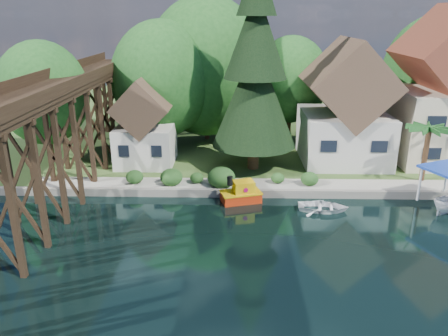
{
  "coord_description": "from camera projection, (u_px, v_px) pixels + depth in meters",
  "views": [
    {
      "loc": [
        -3.01,
        -23.22,
        13.39
      ],
      "look_at": [
        -3.72,
        6.0,
        3.08
      ],
      "focal_mm": 35.0,
      "sensor_mm": 36.0,
      "label": 1
    }
  ],
  "objects": [
    {
      "name": "tugboat",
      "position": [
        241.0,
        194.0,
        32.83
      ],
      "size": [
        3.31,
        2.39,
        2.16
      ],
      "color": "red",
      "rests_on": "ground"
    },
    {
      "name": "boat_white_a",
      "position": [
        323.0,
        206.0,
        31.4
      ],
      "size": [
        3.85,
        2.94,
        0.75
      ],
      "primitive_type": "imported",
      "rotation": [
        0.0,
        0.0,
        1.46
      ],
      "color": "white",
      "rests_on": "ground"
    },
    {
      "name": "house_left",
      "position": [
        345.0,
        111.0,
        39.48
      ],
      "size": [
        7.64,
        8.64,
        11.02
      ],
      "color": "beige",
      "rests_on": "bank"
    },
    {
      "name": "conifer",
      "position": [
        255.0,
        71.0,
        35.91
      ],
      "size": [
        7.17,
        7.17,
        17.66
      ],
      "color": "#382314",
      "rests_on": "bank"
    },
    {
      "name": "ground",
      "position": [
        283.0,
        250.0,
        26.27
      ],
      "size": [
        140.0,
        140.0,
        0.0
      ],
      "primitive_type": "plane",
      "color": "black",
      "rests_on": "ground"
    },
    {
      "name": "promenade",
      "position": [
        347.0,
        185.0,
        34.72
      ],
      "size": [
        50.0,
        2.6,
        0.06
      ],
      "primitive_type": "cube",
      "color": "gray",
      "rests_on": "bank"
    },
    {
      "name": "trestle_bridge",
      "position": [
        44.0,
        139.0,
        29.74
      ],
      "size": [
        4.12,
        44.18,
        9.3
      ],
      "color": "black",
      "rests_on": "ground"
    },
    {
      "name": "palm_tree",
      "position": [
        429.0,
        130.0,
        34.37
      ],
      "size": [
        3.89,
        3.89,
        4.88
      ],
      "color": "#382314",
      "rests_on": "bank"
    },
    {
      "name": "bg_trees",
      "position": [
        275.0,
        79.0,
        43.86
      ],
      "size": [
        49.9,
        13.3,
        10.57
      ],
      "color": "#382314",
      "rests_on": "bank"
    },
    {
      "name": "bank",
      "position": [
        257.0,
        119.0,
        58.24
      ],
      "size": [
        140.0,
        52.0,
        0.5
      ],
      "primitive_type": "cube",
      "color": "#2C491D",
      "rests_on": "ground"
    },
    {
      "name": "shed",
      "position": [
        145.0,
        128.0,
        38.92
      ],
      "size": [
        5.09,
        5.4,
        7.85
      ],
      "color": "beige",
      "rests_on": "bank"
    },
    {
      "name": "seawall",
      "position": [
        325.0,
        194.0,
        33.62
      ],
      "size": [
        60.0,
        0.4,
        0.62
      ],
      "primitive_type": "cube",
      "color": "slate",
      "rests_on": "ground"
    },
    {
      "name": "house_center",
      "position": [
        445.0,
        96.0,
        39.32
      ],
      "size": [
        8.65,
        9.18,
        13.89
      ],
      "color": "beige",
      "rests_on": "bank"
    },
    {
      "name": "shrubs",
      "position": [
        214.0,
        176.0,
        34.7
      ],
      "size": [
        15.76,
        2.47,
        1.7
      ],
      "color": "#193E16",
      "rests_on": "bank"
    }
  ]
}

